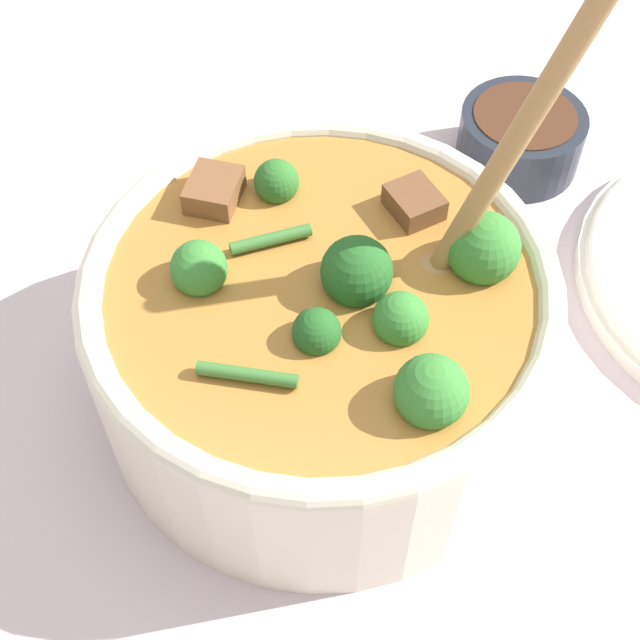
# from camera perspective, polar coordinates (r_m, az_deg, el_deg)

# --- Properties ---
(ground_plane) EXTENTS (4.00, 4.00, 0.00)m
(ground_plane) POSITION_cam_1_polar(r_m,az_deg,el_deg) (0.56, -0.00, -4.49)
(ground_plane) COLOR silver
(stew_bowl) EXTENTS (0.26, 0.26, 0.28)m
(stew_bowl) POSITION_cam_1_polar(r_m,az_deg,el_deg) (0.50, 0.11, -0.49)
(stew_bowl) COLOR beige
(stew_bowl) RESTS_ON ground_plane
(condiment_bowl) EXTENTS (0.09, 0.09, 0.05)m
(condiment_bowl) POSITION_cam_1_polar(r_m,az_deg,el_deg) (0.69, 12.72, 11.43)
(condiment_bowl) COLOR #232833
(condiment_bowl) RESTS_ON ground_plane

